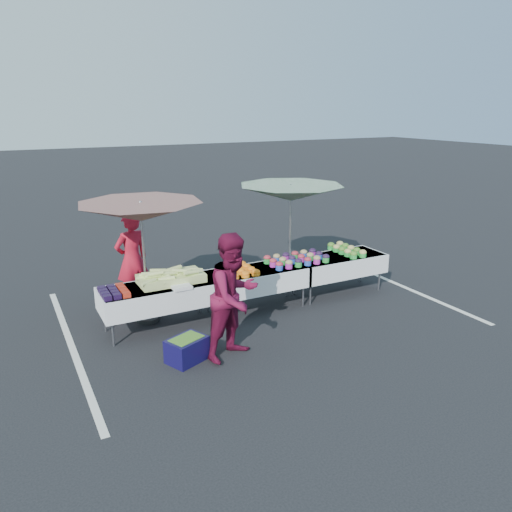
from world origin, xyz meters
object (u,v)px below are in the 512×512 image
umbrella_left (141,213)px  vendor (132,260)px  table_left (158,295)px  customer (234,296)px  umbrella_right (291,194)px  table_center (256,278)px  table_right (338,264)px  storage_bin (187,349)px

umbrella_left → vendor: bearing=90.8°
table_left → customer: 1.63m
customer → umbrella_right: (2.24, 2.14, 0.98)m
table_center → customer: (-1.10, -1.42, 0.35)m
table_center → umbrella_left: umbrella_left is taller
customer → umbrella_right: size_ratio=0.87×
table_right → storage_bin: bearing=-160.7°
table_left → umbrella_right: size_ratio=0.87×
umbrella_left → table_center: bearing=-12.0°
table_center → vendor: bearing=147.6°
table_left → table_right: (3.60, 0.00, 0.00)m
vendor → umbrella_left: bearing=76.8°
umbrella_right → vendor: bearing=170.8°
customer → umbrella_right: umbrella_right is taller
umbrella_left → umbrella_right: umbrella_right is taller
table_center → storage_bin: 2.21m
table_center → customer: size_ratio=1.00×
table_center → vendor: 2.27m
table_center → umbrella_left: 2.33m
umbrella_right → storage_bin: umbrella_right is taller
umbrella_right → customer: bearing=-136.3°
table_left → customer: (0.70, -1.42, 0.35)m
table_center → storage_bin: table_center is taller
table_right → umbrella_right: umbrella_right is taller
vendor → storage_bin: 2.56m
storage_bin → table_center: bearing=12.2°
umbrella_right → storage_bin: bearing=-146.1°
table_center → table_left: bearing=180.0°
table_center → table_right: 1.80m
umbrella_left → umbrella_right: size_ratio=1.15×
table_left → umbrella_right: bearing=13.7°
customer → table_left: bearing=94.7°
table_left → storage_bin: bearing=-89.2°
customer → umbrella_right: bearing=22.2°
customer → storage_bin: size_ratio=2.83×
vendor → umbrella_right: (3.04, -0.49, 1.03)m
vendor → umbrella_right: 3.25m
table_left → customer: size_ratio=1.00×
umbrella_right → table_left: bearing=-166.3°
table_center → storage_bin: size_ratio=2.83×
customer → storage_bin: bearing=144.3°
table_center → storage_bin: (-1.78, -1.25, -0.40)m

